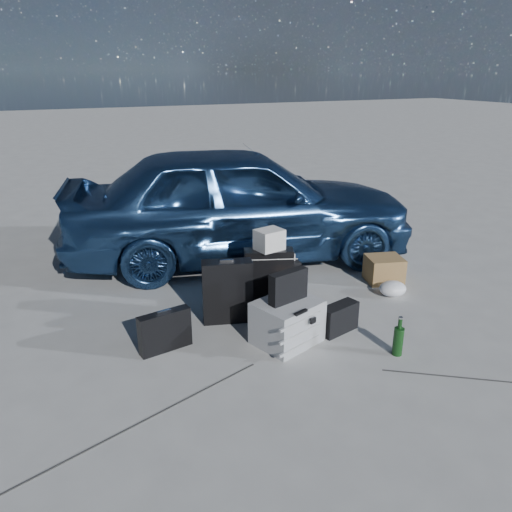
{
  "coord_description": "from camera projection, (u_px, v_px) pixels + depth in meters",
  "views": [
    {
      "loc": [
        -2.12,
        -3.41,
        2.26
      ],
      "look_at": [
        -0.13,
        0.85,
        0.5
      ],
      "focal_mm": 35.0,
      "sensor_mm": 36.0,
      "label": 1
    }
  ],
  "objects": [
    {
      "name": "suitcase_left",
      "position": [
        227.0,
        291.0,
        4.69
      ],
      "size": [
        0.5,
        0.29,
        0.61
      ],
      "primitive_type": "cube",
      "rotation": [
        0.0,
        0.0,
        -0.29
      ],
      "color": "black",
      "rests_on": "ground"
    },
    {
      "name": "ground",
      "position": [
        309.0,
        335.0,
        4.53
      ],
      "size": [
        60.0,
        60.0,
        0.0
      ],
      "primitive_type": "plane",
      "color": "#A5A5A0",
      "rests_on": "ground"
    },
    {
      "name": "duffel_bag",
      "position": [
        269.0,
        276.0,
        5.42
      ],
      "size": [
        0.66,
        0.33,
        0.32
      ],
      "primitive_type": "cube",
      "rotation": [
        0.0,
        0.0,
        -0.09
      ],
      "color": "black",
      "rests_on": "ground"
    },
    {
      "name": "kraft_bag",
      "position": [
        285.0,
        295.0,
        4.9
      ],
      "size": [
        0.28,
        0.18,
        0.37
      ],
      "primitive_type": "cube",
      "rotation": [
        0.0,
        0.0,
        0.05
      ],
      "color": "#936340",
      "rests_on": "ground"
    },
    {
      "name": "flat_box_white",
      "position": [
        270.0,
        259.0,
        5.35
      ],
      "size": [
        0.54,
        0.48,
        0.08
      ],
      "primitive_type": "cube",
      "rotation": [
        0.0,
        0.0,
        0.38
      ],
      "color": "silver",
      "rests_on": "duffel_bag"
    },
    {
      "name": "messenger_bag",
      "position": [
        339.0,
        318.0,
        4.54
      ],
      "size": [
        0.41,
        0.23,
        0.27
      ],
      "primitive_type": "cube",
      "rotation": [
        0.0,
        0.0,
        0.24
      ],
      "color": "black",
      "rests_on": "ground"
    },
    {
      "name": "pelican_case",
      "position": [
        287.0,
        322.0,
        4.35
      ],
      "size": [
        0.64,
        0.58,
        0.39
      ],
      "primitive_type": "cube",
      "rotation": [
        0.0,
        0.0,
        0.32
      ],
      "color": "#AAADB0",
      "rests_on": "ground"
    },
    {
      "name": "briefcase",
      "position": [
        165.0,
        331.0,
        4.23
      ],
      "size": [
        0.47,
        0.17,
        0.35
      ],
      "primitive_type": "cube",
      "rotation": [
        0.0,
        0.0,
        0.16
      ],
      "color": "black",
      "rests_on": "ground"
    },
    {
      "name": "flat_box_black",
      "position": [
        269.0,
        253.0,
        5.32
      ],
      "size": [
        0.29,
        0.23,
        0.05
      ],
      "primitive_type": "cube",
      "rotation": [
        0.0,
        0.0,
        0.22
      ],
      "color": "black",
      "rests_on": "flat_box_white"
    },
    {
      "name": "plastic_bag",
      "position": [
        393.0,
        289.0,
        5.29
      ],
      "size": [
        0.33,
        0.3,
        0.16
      ],
      "primitive_type": "ellipsoid",
      "rotation": [
        0.0,
        0.0,
        -0.22
      ],
      "color": "white",
      "rests_on": "ground"
    },
    {
      "name": "car",
      "position": [
        239.0,
        202.0,
        6.17
      ],
      "size": [
        4.49,
        2.6,
        1.44
      ],
      "primitive_type": "imported",
      "rotation": [
        0.0,
        0.0,
        1.34
      ],
      "color": "#2B5185",
      "rests_on": "ground"
    },
    {
      "name": "cardboard_box",
      "position": [
        384.0,
        269.0,
        5.63
      ],
      "size": [
        0.46,
        0.43,
        0.29
      ],
      "primitive_type": "cube",
      "rotation": [
        0.0,
        0.0,
        -0.28
      ],
      "color": "#9A6C43",
      "rests_on": "ground"
    },
    {
      "name": "green_bottle",
      "position": [
        399.0,
        337.0,
        4.16
      ],
      "size": [
        0.1,
        0.1,
        0.34
      ],
      "primitive_type": "cylinder",
      "rotation": [
        0.0,
        0.0,
        -0.23
      ],
      "color": "#103411",
      "rests_on": "ground"
    },
    {
      "name": "laptop_bag",
      "position": [
        288.0,
        286.0,
        4.26
      ],
      "size": [
        0.38,
        0.17,
        0.28
      ],
      "primitive_type": "cube",
      "rotation": [
        0.0,
        0.0,
        0.23
      ],
      "color": "black",
      "rests_on": "pelican_case"
    },
    {
      "name": "suitcase_right",
      "position": [
        269.0,
        277.0,
        5.04
      ],
      "size": [
        0.52,
        0.34,
        0.59
      ],
      "primitive_type": "cube",
      "rotation": [
        0.0,
        0.0,
        -0.36
      ],
      "color": "black",
      "rests_on": "ground"
    },
    {
      "name": "white_carton",
      "position": [
        269.0,
        240.0,
        4.91
      ],
      "size": [
        0.29,
        0.25,
        0.21
      ],
      "primitive_type": "cube",
      "rotation": [
        0.0,
        0.0,
        0.2
      ],
      "color": "silver",
      "rests_on": "suitcase_right"
    }
  ]
}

